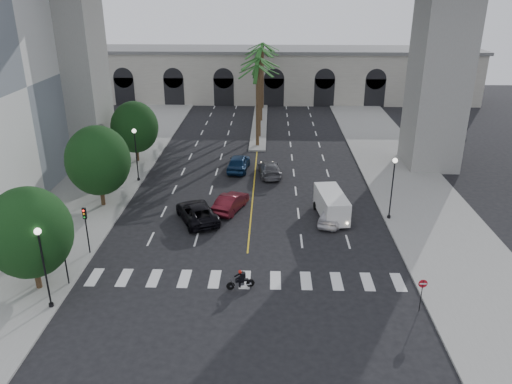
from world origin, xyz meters
The scene contains 29 objects.
ground centered at (0.00, 0.00, 0.00)m, with size 140.00×140.00×0.00m, color black.
sidewalk_left centered at (-15.00, 15.00, 0.07)m, with size 8.00×100.00×0.15m, color gray.
sidewalk_right centered at (15.00, 15.00, 0.07)m, with size 8.00×100.00×0.15m, color gray.
median centered at (0.00, 38.00, 0.10)m, with size 2.00×24.00×0.20m, color gray.
pier_building centered at (0.00, 55.00, 4.27)m, with size 71.00×10.50×8.50m.
palm_a centered at (0.00, 28.00, 9.10)m, with size 3.20×3.20×10.30m.
palm_b centered at (0.10, 32.00, 9.37)m, with size 3.20×3.20×10.60m.
palm_c centered at (-0.20, 36.00, 8.91)m, with size 3.20×3.20×10.10m.
palm_d centered at (0.15, 40.00, 9.65)m, with size 3.20×3.20×10.90m.
palm_e centered at (-0.10, 44.00, 9.19)m, with size 3.20×3.20×10.40m.
palm_f centered at (0.20, 48.00, 9.46)m, with size 3.20×3.20×10.70m.
street_tree_near centered at (-13.00, -3.00, 4.02)m, with size 5.20×5.20×6.89m.
street_tree_mid centered at (-13.00, 10.00, 4.21)m, with size 5.44×5.44×7.21m.
street_tree_far centered at (-13.00, 22.00, 3.90)m, with size 5.04×5.04×6.68m.
lamp_post_left_near centered at (-11.40, -5.00, 3.22)m, with size 0.40×0.40×5.35m.
lamp_post_left_far centered at (-11.40, 16.00, 3.22)m, with size 0.40×0.40×5.35m.
lamp_post_right centered at (11.40, 8.00, 3.22)m, with size 0.40×0.40×5.35m.
traffic_signal_near centered at (-11.30, -2.50, 2.51)m, with size 0.25×0.18×3.65m.
traffic_signal_far centered at (-11.30, 1.50, 2.51)m, with size 0.25×0.18×3.65m.
motorcycle_rider centered at (-0.18, -2.48, 0.60)m, with size 1.78×0.68×1.32m.
car_a centered at (6.64, 7.34, 0.74)m, with size 1.74×4.33×1.47m, color silver.
car_b centered at (-1.77, 9.45, 0.75)m, with size 1.60×4.58×1.51m, color #501018.
car_c centered at (-4.38, 7.31, 0.76)m, with size 2.53×5.49×1.53m, color black.
car_d centered at (1.50, 18.15, 0.72)m, with size 2.02×4.98×1.44m, color slate.
car_e centered at (-1.75, 19.57, 0.85)m, with size 2.01×5.00×1.70m, color #102A4E.
cargo_van centered at (6.65, 8.18, 1.23)m, with size 2.61×5.37×2.20m.
pedestrian_a centered at (-16.60, 4.12, 0.97)m, with size 0.60×0.39×1.65m, color black.
pedestrian_b centered at (-16.39, 7.76, 1.00)m, with size 0.83×0.65×1.71m, color black.
do_not_enter_sign centered at (10.50, -4.59, 1.57)m, with size 0.53×0.05×2.16m.
Camera 1 is at (1.58, -29.53, 17.81)m, focal length 35.00 mm.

